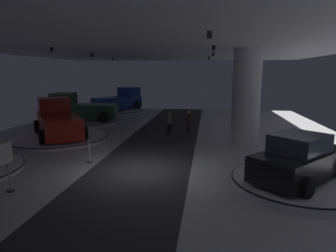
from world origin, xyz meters
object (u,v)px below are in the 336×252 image
display_platform_near_right (298,182)px  pickup_truck_deep_left (120,101)px  display_platform_deep_left (118,111)px  pickup_truck_mid_left (58,121)px  column_right (246,99)px  display_platform_far_left (85,121)px  pickup_truck_far_left (81,109)px  visitor_walking_near (169,121)px  visitor_walking_far (189,120)px  display_platform_mid_left (60,138)px  display_car_near_right (300,159)px

display_platform_near_right → pickup_truck_deep_left: (-12.76, 19.50, 1.07)m
display_platform_deep_left → pickup_truck_mid_left: bearing=-89.7°
pickup_truck_mid_left → column_right: bearing=-2.5°
column_right → display_platform_far_left: 14.17m
pickup_truck_mid_left → pickup_truck_deep_left: pickup_truck_deep_left is taller
pickup_truck_far_left → display_platform_deep_left: 6.99m
display_platform_far_left → visitor_walking_near: 8.50m
pickup_truck_mid_left → visitor_walking_near: (6.86, 2.30, -0.26)m
column_right → display_platform_far_left: column_right is taller
pickup_truck_far_left → visitor_walking_far: size_ratio=3.46×
display_platform_near_right → visitor_walking_far: bearing=116.8°
column_right → visitor_walking_near: size_ratio=3.46×
column_right → pickup_truck_deep_left: 17.80m
pickup_truck_mid_left → pickup_truck_far_left: pickup_truck_mid_left is taller
display_platform_far_left → display_platform_deep_left: bearing=84.1°
display_platform_mid_left → visitor_walking_far: size_ratio=3.84×
display_platform_mid_left → pickup_truck_mid_left: 1.08m
pickup_truck_mid_left → pickup_truck_deep_left: bearing=89.6°
pickup_truck_mid_left → display_platform_far_left: pickup_truck_mid_left is taller
display_platform_near_right → pickup_truck_far_left: size_ratio=0.89×
display_platform_far_left → display_platform_deep_left: (0.71, 6.81, 0.04)m
column_right → display_car_near_right: bearing=-78.0°
column_right → visitor_walking_far: column_right is taller
display_car_near_right → display_platform_near_right: bearing=46.7°
display_platform_deep_left → pickup_truck_deep_left: (0.17, 0.28, 1.07)m
display_car_near_right → pickup_truck_far_left: (-13.93, 12.40, 0.09)m
display_platform_deep_left → visitor_walking_near: 12.57m
column_right → display_platform_near_right: column_right is taller
display_platform_mid_left → display_platform_deep_left: (-0.25, 13.02, 0.04)m
pickup_truck_far_left → pickup_truck_deep_left: size_ratio=0.98×
column_right → visitor_walking_far: size_ratio=3.46×
display_platform_deep_left → display_platform_mid_left: bearing=-88.9°
display_platform_mid_left → visitor_walking_far: (7.98, 3.09, 0.78)m
display_platform_near_right → display_platform_far_left: 18.44m
pickup_truck_deep_left → visitor_walking_near: (6.76, -10.74, -0.33)m
display_car_near_right → pickup_truck_far_left: 18.65m
visitor_walking_near → display_platform_mid_left: bearing=-159.0°
column_right → pickup_truck_mid_left: size_ratio=0.99×
display_platform_near_right → visitor_walking_near: bearing=124.4°
display_platform_near_right → display_car_near_right: display_car_near_right is taller
display_platform_mid_left → pickup_truck_far_left: 6.39m
column_right → pickup_truck_mid_left: bearing=177.5°
column_right → pickup_truck_deep_left: column_right is taller
column_right → visitor_walking_near: column_right is taller
display_platform_far_left → display_platform_mid_left: bearing=-81.2°
visitor_walking_near → column_right: bearing=-30.7°
display_platform_far_left → column_right: bearing=-27.6°
display_car_near_right → visitor_walking_near: bearing=124.2°
pickup_truck_far_left → display_platform_near_right: bearing=-41.6°
pickup_truck_deep_left → column_right: bearing=-49.7°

